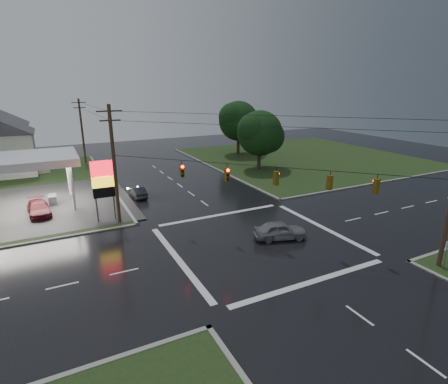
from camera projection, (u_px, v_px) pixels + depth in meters
name	position (u px, v px, depth m)	size (l,w,h in m)	color
ground	(257.00, 241.00, 29.31)	(120.00, 120.00, 0.00)	black
grass_ne	(303.00, 157.00, 62.67)	(36.00, 36.00, 0.08)	#1D3116
pylon_sign	(103.00, 181.00, 32.57)	(2.00, 0.35, 6.00)	#59595E
utility_pole_nw	(114.00, 164.00, 31.64)	(2.20, 0.32, 11.00)	#382619
utility_pole_n	(82.00, 131.00, 56.02)	(2.20, 0.32, 10.50)	#382619
traffic_signals	(260.00, 166.00, 27.39)	(26.87, 26.87, 1.47)	black
tree_ne_near	(261.00, 133.00, 52.52)	(7.99, 6.80, 8.98)	black
tree_ne_far	(239.00, 121.00, 63.86)	(8.46, 7.20, 9.80)	black
car_north	(138.00, 192.00, 40.60)	(1.34, 3.83, 1.26)	#202428
car_crossing	(280.00, 230.00, 29.63)	(1.79, 4.44, 1.51)	gray
car_pump	(39.00, 209.00, 34.99)	(1.97, 4.84, 1.41)	#56131A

